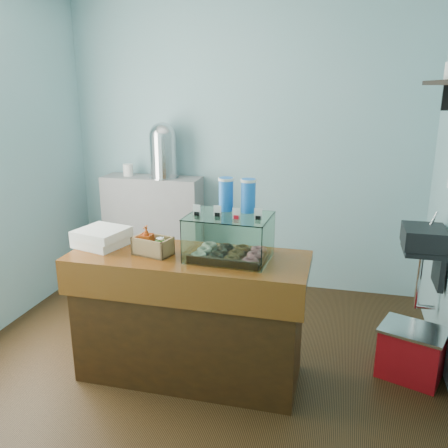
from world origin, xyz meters
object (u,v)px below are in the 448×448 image
(display_case, at_px, (231,232))
(coffee_urn, at_px, (163,149))
(counter, at_px, (189,316))
(red_cooler, at_px, (411,352))

(display_case, height_order, coffee_urn, coffee_urn)
(counter, distance_m, coffee_urn, 1.97)
(display_case, xyz_separation_m, coffee_urn, (-1.04, 1.51, 0.32))
(counter, relative_size, coffee_urn, 2.94)
(counter, height_order, display_case, display_case)
(counter, bearing_deg, display_case, 10.66)
(counter, bearing_deg, red_cooler, 13.21)
(counter, xyz_separation_m, coffee_urn, (-0.76, 1.56, 0.93))
(coffee_urn, bearing_deg, display_case, -55.35)
(display_case, bearing_deg, red_cooler, 16.91)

